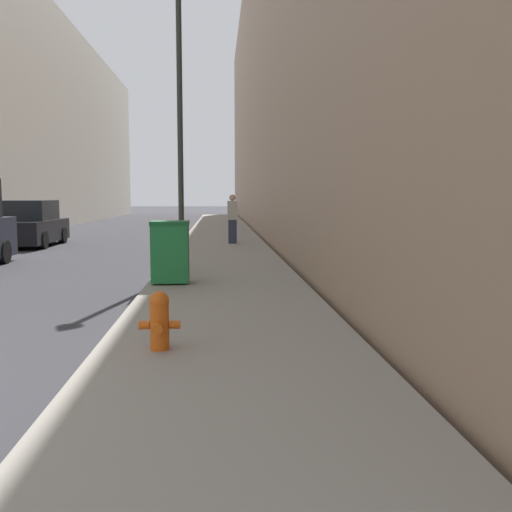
{
  "coord_description": "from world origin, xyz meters",
  "views": [
    {
      "loc": [
        4.72,
        -4.63,
        1.82
      ],
      "look_at": [
        6.19,
        17.33,
        -0.49
      ],
      "focal_mm": 40.0,
      "sensor_mm": 36.0,
      "label": 1
    }
  ],
  "objects_px": {
    "fire_hydrant": "(159,319)",
    "pedestrian_on_sidewalk": "(232,219)",
    "trash_bin": "(170,251)",
    "parked_sedan_near": "(30,225)",
    "lamppost": "(180,95)"
  },
  "relations": [
    {
      "from": "fire_hydrant",
      "to": "parked_sedan_near",
      "type": "xyz_separation_m",
      "value": [
        -6.21,
        15.16,
        0.27
      ]
    },
    {
      "from": "fire_hydrant",
      "to": "pedestrian_on_sidewalk",
      "type": "bearing_deg",
      "value": 85.3
    },
    {
      "from": "trash_bin",
      "to": "parked_sedan_near",
      "type": "height_order",
      "value": "parked_sedan_near"
    },
    {
      "from": "trash_bin",
      "to": "lamppost",
      "type": "xyz_separation_m",
      "value": [
        0.07,
        2.36,
        3.35
      ]
    },
    {
      "from": "trash_bin",
      "to": "parked_sedan_near",
      "type": "distance_m",
      "value": 11.92
    },
    {
      "from": "lamppost",
      "to": "parked_sedan_near",
      "type": "xyz_separation_m",
      "value": [
        -6.0,
        7.98,
        -3.35
      ]
    },
    {
      "from": "fire_hydrant",
      "to": "pedestrian_on_sidewalk",
      "type": "relative_size",
      "value": 0.37
    },
    {
      "from": "trash_bin",
      "to": "pedestrian_on_sidewalk",
      "type": "xyz_separation_m",
      "value": [
        1.43,
        9.27,
        0.26
      ]
    },
    {
      "from": "parked_sedan_near",
      "to": "pedestrian_on_sidewalk",
      "type": "relative_size",
      "value": 2.4
    },
    {
      "from": "trash_bin",
      "to": "lamppost",
      "type": "bearing_deg",
      "value": 88.29
    },
    {
      "from": "trash_bin",
      "to": "pedestrian_on_sidewalk",
      "type": "height_order",
      "value": "pedestrian_on_sidewalk"
    },
    {
      "from": "fire_hydrant",
      "to": "parked_sedan_near",
      "type": "height_order",
      "value": "parked_sedan_near"
    },
    {
      "from": "fire_hydrant",
      "to": "lamppost",
      "type": "bearing_deg",
      "value": 91.64
    },
    {
      "from": "fire_hydrant",
      "to": "pedestrian_on_sidewalk",
      "type": "distance_m",
      "value": 14.16
    },
    {
      "from": "parked_sedan_near",
      "to": "pedestrian_on_sidewalk",
      "type": "xyz_separation_m",
      "value": [
        7.36,
        -1.06,
        0.26
      ]
    }
  ]
}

